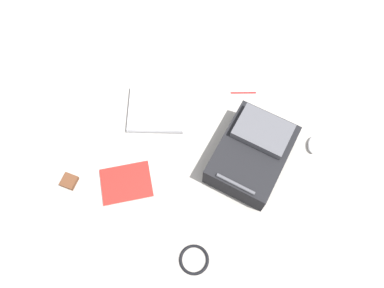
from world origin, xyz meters
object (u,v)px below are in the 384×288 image
(backpack, at_px, (253,153))
(computer_mouse, at_px, (314,145))
(book_comic, at_px, (126,183))
(earbud_pouch, at_px, (69,181))
(laptop, at_px, (156,110))
(pen_black, at_px, (243,92))
(cable_coil, at_px, (194,260))

(backpack, relative_size, computer_mouse, 4.89)
(book_comic, relative_size, earbud_pouch, 4.35)
(backpack, distance_m, laptop, 0.58)
(pen_black, bearing_deg, computer_mouse, 157.54)
(laptop, relative_size, pen_black, 2.65)
(backpack, xyz_separation_m, computer_mouse, (-0.29, -0.19, -0.07))
(backpack, xyz_separation_m, laptop, (0.57, -0.09, -0.07))
(laptop, relative_size, book_comic, 1.19)
(laptop, xyz_separation_m, cable_coil, (-0.47, 0.68, -0.01))
(book_comic, distance_m, earbud_pouch, 0.29)
(pen_black, bearing_deg, laptop, 33.76)
(cable_coil, bearing_deg, computer_mouse, -116.84)
(computer_mouse, bearing_deg, book_comic, 26.15)
(computer_mouse, xyz_separation_m, pen_black, (0.45, -0.18, -0.01))
(backpack, height_order, book_comic, backpack)
(pen_black, relative_size, earbud_pouch, 1.96)
(cable_coil, relative_size, pen_black, 0.99)
(cable_coil, bearing_deg, backpack, -99.63)
(cable_coil, relative_size, earbud_pouch, 1.94)
(laptop, distance_m, earbud_pouch, 0.60)
(book_comic, bearing_deg, computer_mouse, -147.53)
(computer_mouse, xyz_separation_m, cable_coil, (0.39, 0.77, -0.01))
(computer_mouse, distance_m, pen_black, 0.48)
(laptop, bearing_deg, backpack, 170.98)
(computer_mouse, distance_m, cable_coil, 0.87)
(book_comic, xyz_separation_m, cable_coil, (-0.46, 0.23, -0.00))
(book_comic, distance_m, pen_black, 0.83)
(book_comic, bearing_deg, laptop, -87.64)
(laptop, distance_m, cable_coil, 0.83)
(pen_black, distance_m, earbud_pouch, 1.06)
(laptop, xyz_separation_m, computer_mouse, (-0.86, -0.10, 0.00))
(book_comic, relative_size, computer_mouse, 3.18)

